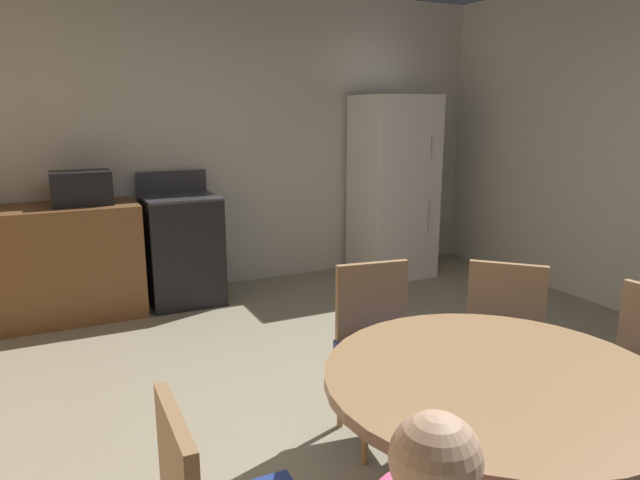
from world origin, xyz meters
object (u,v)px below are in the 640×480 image
oven_range (182,248)px  chair_northeast (503,341)px  microwave (81,188)px  dining_table (492,417)px  refrigerator (393,187)px  chair_north (380,340)px

oven_range → chair_northeast: bearing=-70.9°
microwave → dining_table: bearing=-73.1°
refrigerator → chair_north: 2.99m
oven_range → microwave: size_ratio=2.50×
oven_range → dining_table: 3.46m
chair_northeast → chair_north: bearing=-71.2°
oven_range → microwave: microwave is taller
oven_range → chair_north: (0.42, -2.51, 0.03)m
oven_range → refrigerator: bearing=-1.5°
microwave → chair_northeast: bearing=-58.3°
oven_range → dining_table: (0.29, -3.44, 0.13)m
refrigerator → microwave: size_ratio=4.00×
oven_range → microwave: (-0.75, -0.00, 0.56)m
refrigerator → chair_northeast: refrigerator is taller
oven_range → refrigerator: refrigerator is taller
refrigerator → microwave: bearing=179.0°
dining_table → chair_northeast: chair_northeast is taller
microwave → oven_range: bearing=0.3°
refrigerator → oven_range: bearing=178.5°
refrigerator → chair_north: size_ratio=2.02×
refrigerator → dining_table: 3.84m
dining_table → chair_northeast: 0.95m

